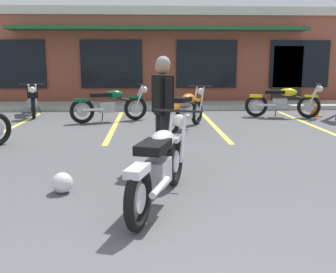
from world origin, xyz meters
The scene contains 12 objects.
ground_plane centered at (0.00, 3.66, 0.00)m, with size 80.00×80.00×0.00m, color #515154.
sidewalk_kerb centered at (0.00, 11.31, 0.07)m, with size 22.00×1.80×0.14m, color #A8A59E.
brick_storefront_building centered at (0.00, 15.25, 1.74)m, with size 17.21×6.58×3.47m.
painted_stall_lines centered at (0.00, 7.71, 0.00)m, with size 7.51×4.80×0.01m.
motorcycle_foreground_classic centered at (-0.25, 2.23, 0.46)m, with size 0.95×2.05×0.98m.
motorcycle_black_cruiser centered at (0.51, 7.11, 0.46)m, with size 1.24×1.93×0.98m.
motorcycle_silver_naked centered at (-3.77, 9.54, 0.53)m, with size 0.97×2.05×0.98m.
motorcycle_blue_standard centered at (-1.40, 8.30, 0.46)m, with size 2.02×1.05×0.98m.
motorcycle_orange_scrambler centered at (3.41, 8.84, 0.46)m, with size 2.08×0.81×0.98m.
person_in_shorts_foreground centered at (-0.17, 3.71, 0.95)m, with size 0.36×0.60×1.68m.
helmet_on_pavement centered at (-1.45, 2.64, 0.13)m, with size 0.26×0.26×0.26m.
traffic_cone centered at (4.41, 9.03, 0.26)m, with size 0.34×0.34×0.53m.
Camera 1 is at (-0.36, -2.07, 1.63)m, focal length 42.11 mm.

